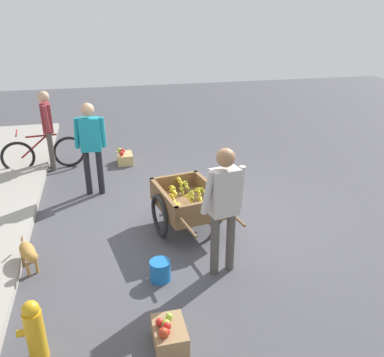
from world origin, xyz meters
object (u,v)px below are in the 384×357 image
bicycle (44,153)px  dog (28,253)px  fruit_cart (187,203)px  apple_crate (169,334)px  bystander_person (91,141)px  fire_hydrant (35,331)px  plastic_bucket (160,270)px  vendor_person (224,201)px  cyclist_person (47,123)px  mixed_fruit_crate (125,158)px

bicycle → dog: (-3.61, -0.16, -0.08)m
fruit_cart → bicycle: 3.84m
apple_crate → bystander_person: bystander_person is taller
fire_hydrant → dog: bearing=10.0°
bicycle → bystander_person: 1.87m
bystander_person → plastic_bucket: bearing=-164.7°
vendor_person → apple_crate: vendor_person is taller
bicycle → cyclist_person: (0.02, -0.15, 0.62)m
fire_hydrant → mixed_fruit_crate: 5.22m
fruit_cart → vendor_person: 1.27m
dog → bystander_person: 2.44m
cyclist_person → fire_hydrant: bearing=-177.0°
vendor_person → fruit_cart: bearing=10.1°
cyclist_person → apple_crate: size_ratio=3.68×
apple_crate → dog: bearing=43.3°
vendor_person → mixed_fruit_crate: (4.15, 0.91, -0.87)m
cyclist_person → apple_crate: (-5.23, -1.52, -0.85)m
apple_crate → mixed_fruit_crate: size_ratio=1.00×
fire_hydrant → bystander_person: 3.76m
apple_crate → fruit_cart: bearing=-17.2°
dog → mixed_fruit_crate: dog is taller
dog → plastic_bucket: 1.69m
plastic_bucket → bystander_person: bystander_person is taller
bicycle → mixed_fruit_crate: bearing=-90.6°
plastic_bucket → apple_crate: bearing=175.8°
vendor_person → dog: (0.56, 2.39, -0.73)m
fire_hydrant → apple_crate: 1.28m
plastic_bucket → mixed_fruit_crate: mixed_fruit_crate is taller
vendor_person → plastic_bucket: vendor_person is taller
dog → fire_hydrant: size_ratio=0.95×
vendor_person → apple_crate: 1.62m
bicycle → cyclist_person: bearing=-83.5°
dog → mixed_fruit_crate: (3.59, -1.47, -0.15)m
bicycle → apple_crate: 5.48m
mixed_fruit_crate → bystander_person: size_ratio=0.27×
fruit_cart → apple_crate: fruit_cart is taller
fruit_cart → fire_hydrant: size_ratio=2.62×
cyclist_person → dog: 3.69m
dog → mixed_fruit_crate: bearing=-22.3°
vendor_person → cyclist_person: bearing=29.8°
fire_hydrant → apple_crate: bearing=-95.8°
apple_crate → plastic_bucket: bearing=-4.2°
mixed_fruit_crate → dog: bearing=157.7°
cyclist_person → mixed_fruit_crate: bearing=-91.3°
fruit_cart → apple_crate: 2.30m
bicycle → dog: size_ratio=2.59×
fruit_cart → mixed_fruit_crate: (3.02, 0.71, -0.32)m
cyclist_person → bystander_person: 1.68m
fire_hydrant → apple_crate: size_ratio=1.52×
vendor_person → cyclist_person: 4.82m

